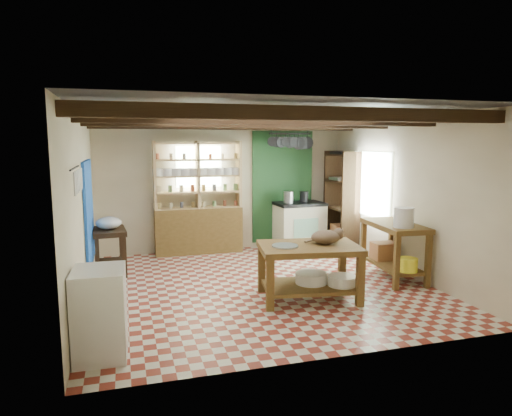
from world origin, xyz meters
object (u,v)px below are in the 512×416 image
object	(u,v)px
stove	(299,225)
right_counter	(394,251)
cat	(326,237)
prep_table	(110,251)
white_cabinet	(100,313)
work_table	(309,272)

from	to	relation	value
stove	right_counter	xyz separation A→B (m)	(0.67, -2.41, -0.03)
stove	cat	xyz separation A→B (m)	(-0.77, -2.92, 0.39)
prep_table	white_cabinet	world-z (taller)	white_cabinet
stove	cat	bearing A→B (deg)	-107.75
right_counter	prep_table	bearing A→B (deg)	165.43
right_counter	cat	distance (m)	1.58
work_table	white_cabinet	bearing A→B (deg)	-151.03
stove	prep_table	distance (m)	3.82
prep_table	cat	size ratio (longest dim) A/B	1.79
right_counter	cat	xyz separation A→B (m)	(-1.43, -0.51, 0.41)
work_table	prep_table	xyz separation A→B (m)	(-2.69, 2.06, -0.01)
stove	white_cabinet	world-z (taller)	stove
work_table	white_cabinet	size ratio (longest dim) A/B	1.48
work_table	stove	xyz separation A→B (m)	(1.02, 2.93, 0.09)
stove	white_cabinet	xyz separation A→B (m)	(-3.73, -3.93, -0.02)
prep_table	white_cabinet	size ratio (longest dim) A/B	0.83
stove	prep_table	world-z (taller)	stove
white_cabinet	right_counter	xyz separation A→B (m)	(4.40, 1.53, -0.01)
work_table	right_counter	size ratio (longest dim) A/B	1.08
work_table	right_counter	distance (m)	1.77
stove	cat	distance (m)	3.05
prep_table	white_cabinet	bearing A→B (deg)	-94.90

